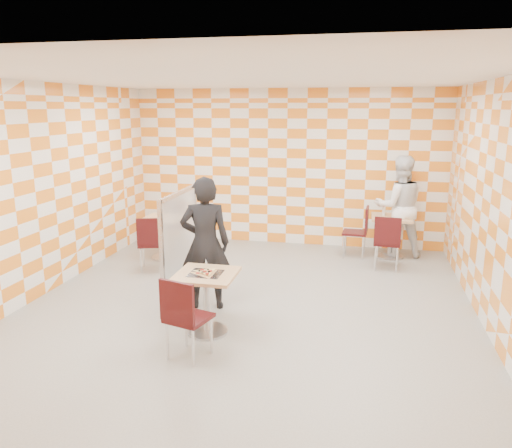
# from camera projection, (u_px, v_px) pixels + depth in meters

# --- Properties ---
(room_shell) EXTENTS (7.00, 7.00, 7.00)m
(room_shell) POSITION_uv_depth(u_px,v_px,m) (254.00, 193.00, 6.84)
(room_shell) COLOR gray
(room_shell) RESTS_ON ground
(main_table) EXTENTS (0.70, 0.70, 0.75)m
(main_table) POSITION_uv_depth(u_px,v_px,m) (206.00, 293.00, 5.91)
(main_table) COLOR tan
(main_table) RESTS_ON ground
(second_table) EXTENTS (0.70, 0.70, 0.75)m
(second_table) POSITION_uv_depth(u_px,v_px,m) (391.00, 230.00, 8.93)
(second_table) COLOR tan
(second_table) RESTS_ON ground
(empty_table) EXTENTS (0.70, 0.70, 0.75)m
(empty_table) POSITION_uv_depth(u_px,v_px,m) (165.00, 230.00, 8.87)
(empty_table) COLOR tan
(empty_table) RESTS_ON ground
(chair_main_front) EXTENTS (0.52, 0.53, 0.92)m
(chair_main_front) POSITION_uv_depth(u_px,v_px,m) (183.00, 313.00, 5.25)
(chair_main_front) COLOR #380B0D
(chair_main_front) RESTS_ON ground
(chair_second_front) EXTENTS (0.46, 0.47, 0.92)m
(chair_second_front) POSITION_uv_depth(u_px,v_px,m) (387.00, 239.00, 8.19)
(chair_second_front) COLOR #380B0D
(chair_second_front) RESTS_ON ground
(chair_second_side) EXTENTS (0.46, 0.45, 0.92)m
(chair_second_side) POSITION_uv_depth(u_px,v_px,m) (360.00, 228.00, 8.92)
(chair_second_side) COLOR #380B0D
(chair_second_side) RESTS_ON ground
(chair_empty_near) EXTENTS (0.53, 0.54, 0.92)m
(chair_empty_near) POSITION_uv_depth(u_px,v_px,m) (151.00, 240.00, 8.12)
(chair_empty_near) COLOR #380B0D
(chair_empty_near) RESTS_ON ground
(chair_empty_far) EXTENTS (0.53, 0.53, 0.92)m
(chair_empty_far) POSITION_uv_depth(u_px,v_px,m) (175.00, 221.00, 9.47)
(chair_empty_far) COLOR #380B0D
(chair_empty_far) RESTS_ON ground
(partition) EXTENTS (0.08, 1.38, 1.55)m
(partition) POSITION_uv_depth(u_px,v_px,m) (180.00, 245.00, 6.88)
(partition) COLOR white
(partition) RESTS_ON ground
(man_dark) EXTENTS (0.74, 0.58, 1.79)m
(man_dark) POSITION_uv_depth(u_px,v_px,m) (205.00, 243.00, 6.60)
(man_dark) COLOR black
(man_dark) RESTS_ON ground
(man_white) EXTENTS (1.00, 0.84, 1.83)m
(man_white) POSITION_uv_depth(u_px,v_px,m) (399.00, 206.00, 8.93)
(man_white) COLOR white
(man_white) RESTS_ON ground
(pizza_on_foil) EXTENTS (0.40, 0.40, 0.04)m
(pizza_on_foil) POSITION_uv_depth(u_px,v_px,m) (206.00, 272.00, 5.84)
(pizza_on_foil) COLOR silver
(pizza_on_foil) RESTS_ON main_table
(sport_bottle) EXTENTS (0.06, 0.06, 0.20)m
(sport_bottle) POSITION_uv_depth(u_px,v_px,m) (384.00, 210.00, 8.96)
(sport_bottle) COLOR white
(sport_bottle) RESTS_ON second_table
(soda_bottle) EXTENTS (0.07, 0.07, 0.23)m
(soda_bottle) POSITION_uv_depth(u_px,v_px,m) (399.00, 211.00, 8.86)
(soda_bottle) COLOR black
(soda_bottle) RESTS_ON second_table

